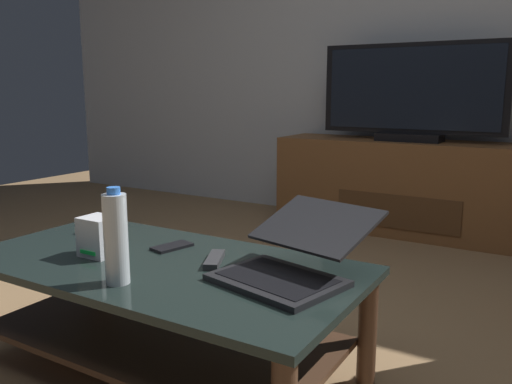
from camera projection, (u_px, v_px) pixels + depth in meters
name	position (u px, v px, depth m)	size (l,w,h in m)	color
ground_plane	(192.00, 377.00, 1.73)	(7.68, 7.68, 0.00)	olive
back_wall	(413.00, 20.00, 3.56)	(6.40, 0.12, 2.80)	silver
coffee_table	(162.00, 296.00, 1.71)	(1.30, 0.66, 0.39)	black
media_cabinet	(407.00, 187.00, 3.45)	(1.72, 0.45, 0.61)	brown
television	(412.00, 95.00, 3.32)	(1.15, 0.20, 0.61)	black
laptop	(294.00, 257.00, 1.53)	(0.44, 0.50, 0.19)	black
router_box	(99.00, 236.00, 1.74)	(0.11, 0.10, 0.13)	silver
water_bottle_near	(116.00, 238.00, 1.47)	(0.07, 0.07, 0.28)	silver
cell_phone	(172.00, 247.00, 1.83)	(0.07, 0.14, 0.01)	black
tv_remote	(95.00, 227.00, 2.07)	(0.04, 0.16, 0.02)	#2D2D30
soundbar_remote	(214.00, 260.00, 1.67)	(0.04, 0.16, 0.02)	#2D2D30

